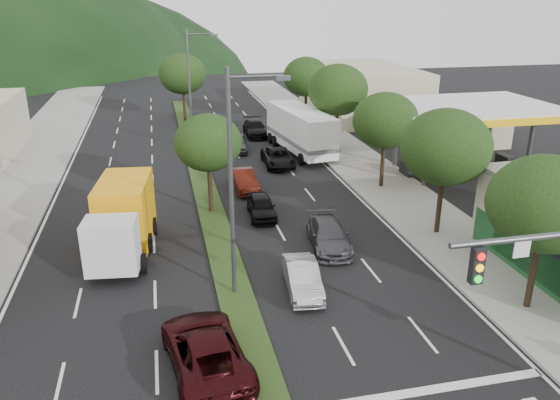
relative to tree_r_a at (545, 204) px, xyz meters
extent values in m
cube|color=gray|center=(0.50, 21.00, -4.75)|extent=(5.00, 90.00, 0.15)
cube|color=gray|center=(-25.00, 21.00, -4.75)|extent=(6.00, 90.00, 0.15)
cube|color=#1E3312|center=(-12.00, 24.00, -4.76)|extent=(1.60, 56.00, 0.12)
cylinder|color=#47494C|center=(-4.40, -5.50, 1.48)|extent=(6.00, 0.18, 0.18)
cube|color=black|center=(-6.60, -5.65, 0.88)|extent=(0.35, 0.25, 1.05)
cube|color=silver|center=(7.00, 18.00, 0.18)|extent=(12.00, 8.00, 0.50)
cube|color=yellow|center=(7.00, 18.00, -0.17)|extent=(12.20, 8.20, 0.50)
cylinder|color=#47494C|center=(3.00, 15.50, -2.52)|extent=(0.36, 0.36, 4.60)
cylinder|color=#47494C|center=(11.00, 15.50, -2.52)|extent=(0.36, 0.36, 4.60)
cylinder|color=#47494C|center=(3.00, 20.50, -2.52)|extent=(0.36, 0.36, 4.60)
cylinder|color=#47494C|center=(11.00, 20.50, -2.52)|extent=(0.36, 0.36, 4.60)
cube|color=black|center=(3.00, 18.00, -4.27)|extent=(0.80, 1.60, 1.10)
cube|color=black|center=(11.00, 18.00, -4.27)|extent=(0.80, 1.60, 1.10)
cube|color=beige|center=(7.50, 40.00, -2.22)|extent=(10.00, 16.00, 5.20)
cylinder|color=black|center=(0.00, 0.00, -2.85)|extent=(0.28, 0.28, 3.64)
ellipsoid|color=black|center=(0.00, 0.00, 0.01)|extent=(4.60, 4.60, 3.91)
cylinder|color=black|center=(0.00, 8.00, -2.77)|extent=(0.28, 0.28, 3.81)
ellipsoid|color=black|center=(0.00, 8.00, 0.23)|extent=(4.80, 4.80, 4.08)
cylinder|color=black|center=(0.00, 16.00, -2.88)|extent=(0.28, 0.28, 3.58)
ellipsoid|color=black|center=(0.00, 16.00, -0.06)|extent=(4.40, 4.40, 3.74)
cylinder|color=black|center=(0.00, 26.00, -2.71)|extent=(0.28, 0.28, 3.92)
ellipsoid|color=black|center=(0.00, 26.00, 0.37)|extent=(5.00, 5.00, 4.25)
cylinder|color=black|center=(0.00, 36.00, -2.82)|extent=(0.28, 0.28, 3.70)
ellipsoid|color=black|center=(0.00, 36.00, 0.08)|extent=(4.60, 4.60, 3.91)
cylinder|color=black|center=(-12.00, 14.00, -3.02)|extent=(0.28, 0.28, 3.36)
ellipsoid|color=black|center=(-12.00, 14.00, -0.38)|extent=(4.00, 4.00, 3.40)
cylinder|color=black|center=(-12.00, 40.00, -2.80)|extent=(0.28, 0.28, 3.81)
ellipsoid|color=black|center=(-12.00, 40.00, 0.20)|extent=(4.80, 4.80, 4.08)
cylinder|color=#47494C|center=(-12.00, 4.00, 0.18)|extent=(0.20, 0.20, 10.00)
cylinder|color=#47494C|center=(-10.90, 4.00, 4.78)|extent=(2.20, 0.12, 0.12)
cube|color=#47494C|center=(-9.80, 4.00, 4.68)|extent=(0.60, 0.25, 0.18)
cylinder|color=#47494C|center=(-12.00, 29.00, 0.18)|extent=(0.20, 0.20, 10.00)
cylinder|color=#47494C|center=(-10.90, 29.00, 4.78)|extent=(2.20, 0.12, 0.12)
cube|color=#47494C|center=(-9.80, 29.00, 4.68)|extent=(0.60, 0.25, 0.18)
imported|color=#B7BABF|center=(-8.96, 3.59, -4.16)|extent=(1.79, 4.15, 1.33)
imported|color=black|center=(-13.75, -0.91, -4.05)|extent=(3.26, 5.81, 1.53)
imported|color=black|center=(-9.09, 12.71, -4.17)|extent=(1.77, 3.92, 1.31)
imported|color=#434347|center=(-6.43, 7.71, -4.14)|extent=(2.47, 4.89, 1.36)
imported|color=#44140B|center=(-9.37, 17.71, -4.13)|extent=(1.67, 4.24, 1.37)
imported|color=black|center=(-5.84, 22.71, -4.16)|extent=(2.34, 4.81, 1.32)
imported|color=#464549|center=(-8.32, 27.71, -4.11)|extent=(2.18, 4.35, 1.42)
imported|color=black|center=(-5.84, 32.71, -4.11)|extent=(2.15, 4.94, 1.42)
cube|color=silver|center=(-17.31, 6.62, -3.07)|extent=(2.58, 2.02, 2.51)
cube|color=orange|center=(-16.82, 10.64, -2.96)|extent=(3.05, 4.86, 3.39)
cube|color=black|center=(-16.93, 9.77, -4.33)|extent=(2.93, 6.55, 0.33)
cylinder|color=black|center=(-16.00, 6.93, -4.33)|extent=(0.44, 1.02, 0.98)
cylinder|color=black|center=(-18.50, 7.23, -4.33)|extent=(0.44, 1.02, 0.98)
cylinder|color=black|center=(-15.72, 9.29, -4.33)|extent=(0.44, 1.02, 0.98)
cylinder|color=black|center=(-18.21, 9.59, -4.33)|extent=(0.44, 1.02, 0.98)
cylinder|color=black|center=(-15.46, 11.44, -4.33)|extent=(0.44, 1.02, 0.98)
cylinder|color=black|center=(-17.95, 11.74, -4.33)|extent=(0.44, 1.02, 0.98)
cube|color=white|center=(-3.16, 26.02, -2.75)|extent=(3.93, 9.82, 3.18)
cube|color=slate|center=(-3.16, 26.02, -3.55)|extent=(3.99, 9.83, 0.37)
cylinder|color=black|center=(-4.99, 29.62, -4.34)|extent=(0.50, 1.00, 0.96)
cylinder|color=black|center=(-2.36, 29.98, -4.34)|extent=(0.50, 1.00, 0.96)
cylinder|color=black|center=(-4.84, 28.49, -4.34)|extent=(0.50, 1.00, 0.96)
cylinder|color=black|center=(-2.21, 28.85, -4.34)|extent=(0.50, 1.00, 0.96)
cylinder|color=black|center=(-4.01, 22.43, -4.34)|extent=(0.50, 1.00, 0.96)
cylinder|color=black|center=(-1.38, 22.79, -4.34)|extent=(0.50, 1.00, 0.96)
camera|label=1|loc=(-14.74, -17.37, 7.79)|focal=35.00mm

